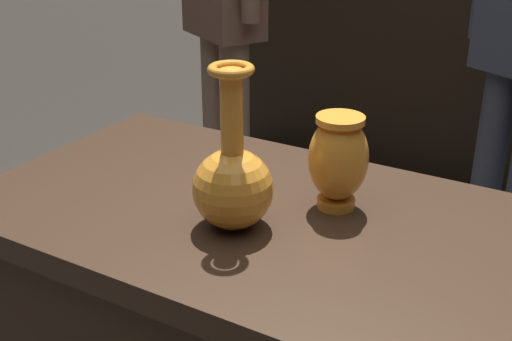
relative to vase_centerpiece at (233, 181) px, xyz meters
name	(u,v)px	position (x,y,z in m)	size (l,w,h in m)	color
back_display_shelf	(503,83)	(0.05, 2.28, -0.39)	(2.60, 0.40, 0.99)	black
vase_centerpiece	(233,181)	(0.00, 0.00, 0.00)	(0.15, 0.15, 0.30)	orange
vase_tall_behind	(338,159)	(0.13, 0.16, 0.01)	(0.11, 0.11, 0.18)	orange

